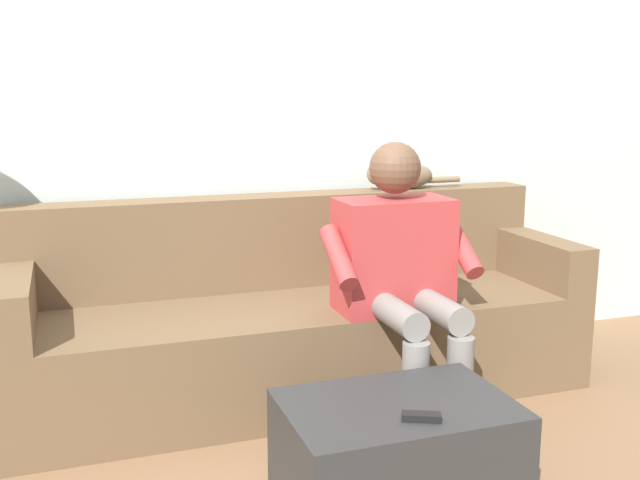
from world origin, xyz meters
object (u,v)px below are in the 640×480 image
object	(u,v)px
coffee_table	(397,455)
cat_on_backrest	(401,176)
couch	(299,323)
person_solo_seated	(400,265)
remote_black	(421,417)

from	to	relation	value
coffee_table	cat_on_backrest	distance (m)	1.55
couch	person_solo_seated	distance (m)	0.57
couch	coffee_table	size ratio (longest dim) A/B	3.43
couch	cat_on_backrest	xyz separation A→B (m)	(-0.58, -0.23, 0.60)
cat_on_backrest	remote_black	distance (m)	1.59
person_solo_seated	cat_on_backrest	distance (m)	0.71
coffee_table	remote_black	distance (m)	0.23
cat_on_backrest	remote_black	xyz separation A→B (m)	(0.57, 1.38, -0.54)
person_solo_seated	cat_on_backrest	xyz separation A→B (m)	(-0.28, -0.59, 0.28)
couch	coffee_table	distance (m)	1.02
couch	coffee_table	bearing A→B (deg)	90.00
couch	person_solo_seated	world-z (taller)	person_solo_seated
person_solo_seated	remote_black	size ratio (longest dim) A/B	9.58
couch	coffee_table	xyz separation A→B (m)	(0.00, 1.01, -0.12)
couch	remote_black	distance (m)	1.15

